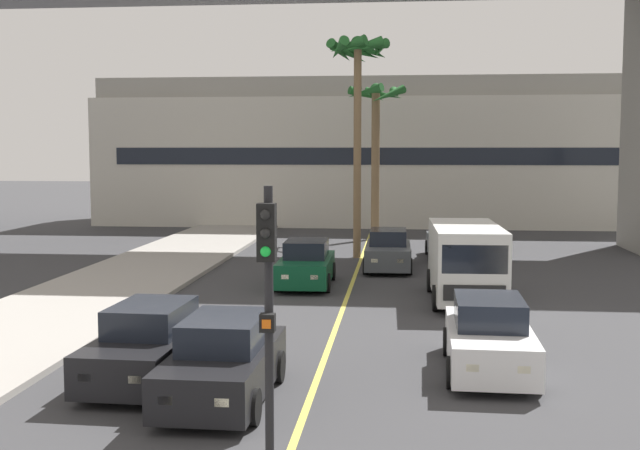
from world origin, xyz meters
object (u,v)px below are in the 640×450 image
object	(u,v)px
car_queue_sixth	(448,242)
traffic_light_median_near	(268,299)
car_queue_front	(150,345)
palm_tree_near_median	(358,74)
palm_tree_mid_median	(376,119)
car_queue_third	(489,338)
delivery_van	(466,260)
car_queue_fourth	(224,362)
car_queue_second	(388,251)
car_queue_fifth	(306,265)

from	to	relation	value
car_queue_sixth	traffic_light_median_near	world-z (taller)	traffic_light_median_near
car_queue_front	palm_tree_near_median	bearing A→B (deg)	80.43
palm_tree_mid_median	car_queue_third	bearing A→B (deg)	-82.60
palm_tree_near_median	delivery_van	bearing A→B (deg)	-68.20
car_queue_sixth	delivery_van	size ratio (longest dim) A/B	0.78
car_queue_third	car_queue_fourth	world-z (taller)	same
car_queue_second	traffic_light_median_near	world-z (taller)	traffic_light_median_near
car_queue_fifth	palm_tree_near_median	distance (m)	10.29
delivery_van	car_queue_fifth	bearing A→B (deg)	155.85
traffic_light_median_near	palm_tree_mid_median	xyz separation A→B (m)	(0.40, 31.20, 3.50)
car_queue_fourth	car_queue_front	bearing A→B (deg)	148.03
car_queue_fourth	palm_tree_mid_median	bearing A→B (deg)	85.94
car_queue_third	palm_tree_mid_median	xyz separation A→B (m)	(-3.21, 24.71, 5.49)
car_queue_third	traffic_light_median_near	bearing A→B (deg)	-119.07
car_queue_sixth	palm_tree_near_median	bearing A→B (deg)	-178.13
traffic_light_median_near	delivery_van	bearing A→B (deg)	75.42
car_queue_front	palm_tree_mid_median	distance (m)	26.88
car_queue_third	palm_tree_near_median	xyz separation A→B (m)	(-3.74, 17.47, 7.13)
car_queue_third	car_queue_fourth	bearing A→B (deg)	-154.54
car_queue_fifth	car_queue_fourth	bearing A→B (deg)	-90.21
car_queue_fourth	palm_tree_near_median	bearing A→B (deg)	85.98
car_queue_second	palm_tree_mid_median	size ratio (longest dim) A/B	0.51
palm_tree_mid_median	palm_tree_near_median	bearing A→B (deg)	-94.18
car_queue_front	car_queue_fifth	xyz separation A→B (m)	(1.82, 11.51, 0.00)
car_queue_fifth	palm_tree_near_median	xyz separation A→B (m)	(1.35, 7.30, 7.13)
palm_tree_mid_median	car_queue_sixth	bearing A→B (deg)	-64.61
car_queue_third	car_queue_sixth	world-z (taller)	same
car_queue_fourth	traffic_light_median_near	bearing A→B (deg)	-69.34
car_queue_sixth	delivery_van	xyz separation A→B (m)	(-0.05, -9.76, 0.57)
car_queue_third	car_queue_fifth	world-z (taller)	same
car_queue_front	delivery_van	world-z (taller)	delivery_van
car_queue_second	palm_tree_mid_median	xyz separation A→B (m)	(-0.86, 10.53, 5.49)
car_queue_second	traffic_light_median_near	size ratio (longest dim) A/B	0.98
car_queue_sixth	palm_tree_mid_median	world-z (taller)	palm_tree_mid_median
car_queue_fifth	car_queue_sixth	size ratio (longest dim) A/B	1.00
car_queue_second	traffic_light_median_near	xyz separation A→B (m)	(-1.26, -20.67, 1.99)
traffic_light_median_near	palm_tree_near_median	size ratio (longest dim) A/B	0.45
car_queue_sixth	palm_tree_mid_median	distance (m)	9.59
car_queue_front	car_queue_fifth	world-z (taller)	same
traffic_light_median_near	car_queue_second	bearing A→B (deg)	86.52
car_queue_fourth	car_queue_fifth	size ratio (longest dim) A/B	1.00
car_queue_front	car_queue_second	world-z (taller)	same
car_queue_fourth	car_queue_sixth	xyz separation A→B (m)	(5.30, 20.05, 0.00)
car_queue_fifth	palm_tree_near_median	size ratio (longest dim) A/B	0.44
car_queue_sixth	palm_tree_near_median	size ratio (longest dim) A/B	0.44
delivery_van	palm_tree_mid_median	world-z (taller)	palm_tree_mid_median
car_queue_fourth	palm_tree_near_median	distance (m)	21.20
traffic_light_median_near	car_queue_sixth	bearing A→B (deg)	81.09
car_queue_third	palm_tree_near_median	world-z (taller)	palm_tree_near_median
car_queue_second	car_queue_fourth	bearing A→B (deg)	-99.51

